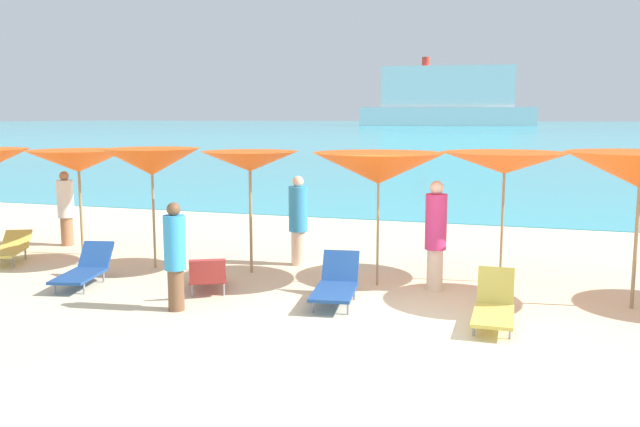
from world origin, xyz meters
TOP-DOWN VIEW (x-y plane):
  - ground_plane at (0.00, 10.00)m, footprint 50.00×100.00m
  - ocean_water at (0.00, 229.37)m, footprint 650.00×440.00m
  - umbrella_1 at (-7.68, 2.79)m, footprint 2.26×2.26m
  - umbrella_2 at (-5.49, 2.12)m, footprint 1.91×1.91m
  - umbrella_3 at (-3.52, 2.32)m, footprint 1.86×1.86m
  - umbrella_4 at (-1.02, 2.11)m, footprint 2.46×2.46m
  - umbrella_5 at (1.03, 3.00)m, footprint 2.41×2.41m
  - lounge_chair_0 at (-5.94, 0.55)m, footprint 0.90×1.61m
  - lounge_chair_3 at (-8.60, 1.67)m, footprint 1.17×1.64m
  - lounge_chair_5 at (-1.40, 0.81)m, footprint 0.82×1.57m
  - lounge_chair_6 at (1.06, 0.38)m, footprint 0.57×1.39m
  - lounge_chair_8 at (-3.64, 0.77)m, footprint 1.19×1.56m
  - beachgoer_1 at (-3.61, -0.33)m, footprint 0.33×0.33m
  - beachgoer_2 at (-8.65, 3.53)m, footprint 0.37×0.37m
  - beachgoer_3 at (-0.01, 2.05)m, footprint 0.36×0.36m
  - beachgoer_4 at (-2.90, 3.24)m, footprint 0.37×0.37m
  - cruise_ship at (-26.65, 218.93)m, footprint 58.50×14.44m

SIDE VIEW (x-z plane):
  - ground_plane at x=0.00m, z-range -0.30..0.00m
  - ocean_water at x=0.00m, z-range 0.00..0.02m
  - lounge_chair_6 at x=1.06m, z-range -0.08..0.64m
  - lounge_chair_0 at x=-5.94m, z-range -0.05..0.61m
  - lounge_chair_3 at x=-8.60m, z-range 0.01..0.56m
  - lounge_chair_5 at x=-1.40m, z-range -0.06..0.67m
  - lounge_chair_8 at x=-3.64m, z-range -0.04..0.67m
  - beachgoer_1 at x=-3.61m, z-range 0.05..1.72m
  - beachgoer_2 at x=-8.65m, z-range 0.04..1.76m
  - beachgoer_4 at x=-2.90m, z-range 0.04..1.83m
  - beachgoer_3 at x=-0.01m, z-range 0.05..1.94m
  - umbrella_1 at x=-7.68m, z-range 0.89..3.13m
  - umbrella_4 at x=-1.02m, z-range 0.90..3.23m
  - umbrella_2 at x=-5.49m, z-range 0.91..3.25m
  - umbrella_3 at x=-3.52m, z-range 0.96..3.27m
  - umbrella_5 at x=1.03m, z-range 0.97..3.30m
  - cruise_ship at x=-26.65m, z-range -2.54..20.14m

